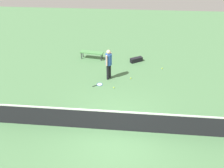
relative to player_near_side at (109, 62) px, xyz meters
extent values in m
plane|color=#4C7A4C|center=(-0.74, 4.06, -1.01)|extent=(40.00, 40.00, 0.00)
cube|color=black|center=(-0.74, 4.06, -0.55)|extent=(10.00, 0.02, 0.91)
cube|color=white|center=(-0.74, 4.06, -0.07)|extent=(10.00, 0.04, 0.06)
cylinder|color=black|center=(0.04, 0.10, -0.58)|extent=(0.18, 0.18, 0.85)
cylinder|color=black|center=(-0.04, -0.10, -0.58)|extent=(0.18, 0.18, 0.85)
cylinder|color=#2D59B2|center=(0.00, 0.00, 0.15)|extent=(0.45, 0.45, 0.62)
cylinder|color=beige|center=(0.09, 0.20, 0.17)|extent=(0.12, 0.12, 0.58)
cylinder|color=beige|center=(-0.09, -0.20, 0.17)|extent=(0.12, 0.12, 0.58)
sphere|color=beige|center=(0.00, 0.00, 0.58)|extent=(0.30, 0.30, 0.23)
torus|color=blue|center=(0.42, 0.71, -1.00)|extent=(0.44, 0.44, 0.02)
cylinder|color=silver|center=(0.42, 0.71, -1.00)|extent=(0.37, 0.37, 0.00)
cylinder|color=black|center=(0.65, 0.88, -0.99)|extent=(0.24, 0.19, 0.03)
sphere|color=#C6E033|center=(-1.22, -0.05, -0.98)|extent=(0.07, 0.07, 0.07)
sphere|color=#C6E033|center=(-3.07, -1.41, -0.98)|extent=(0.07, 0.07, 0.07)
sphere|color=#C6E033|center=(-3.60, 3.62, -0.98)|extent=(0.07, 0.07, 0.07)
sphere|color=#C6E033|center=(-0.37, 0.98, -0.98)|extent=(0.07, 0.07, 0.07)
cube|color=#4C8C4C|center=(1.37, -2.41, -0.56)|extent=(1.54, 0.62, 0.06)
cylinder|color=#333338|center=(0.68, -2.46, -0.80)|extent=(0.07, 0.07, 0.42)
cylinder|color=#333338|center=(2.01, -2.66, -0.80)|extent=(0.07, 0.07, 0.42)
cylinder|color=#333338|center=(0.73, -2.17, -0.80)|extent=(0.07, 0.07, 0.42)
cylinder|color=#333338|center=(2.05, -2.36, -0.80)|extent=(0.07, 0.07, 0.42)
cube|color=black|center=(-1.52, -2.23, -0.87)|extent=(0.83, 0.66, 0.28)
cylinder|color=black|center=(-1.22, -2.05, -0.87)|extent=(0.23, 0.28, 0.27)
camera|label=1|loc=(-1.18, 10.65, 5.28)|focal=35.69mm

